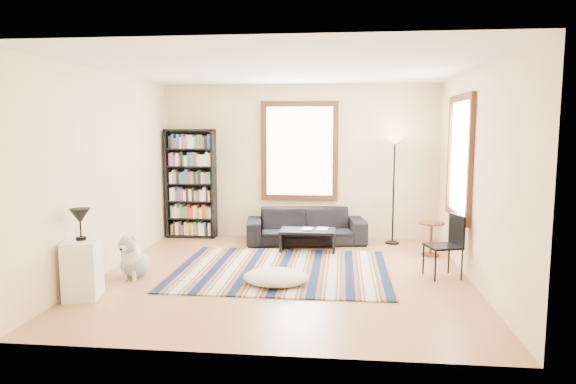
# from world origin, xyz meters

# --- Properties ---
(floor) EXTENTS (5.00, 5.00, 0.10)m
(floor) POSITION_xyz_m (0.00, 0.00, -0.05)
(floor) COLOR #A16949
(floor) RESTS_ON ground
(ceiling) EXTENTS (5.00, 5.00, 0.10)m
(ceiling) POSITION_xyz_m (0.00, 0.00, 2.85)
(ceiling) COLOR white
(ceiling) RESTS_ON floor
(wall_back) EXTENTS (5.00, 0.10, 2.80)m
(wall_back) POSITION_xyz_m (0.00, 2.55, 1.40)
(wall_back) COLOR beige
(wall_back) RESTS_ON floor
(wall_front) EXTENTS (5.00, 0.10, 2.80)m
(wall_front) POSITION_xyz_m (0.00, -2.55, 1.40)
(wall_front) COLOR beige
(wall_front) RESTS_ON floor
(wall_left) EXTENTS (0.10, 5.00, 2.80)m
(wall_left) POSITION_xyz_m (-2.55, 0.00, 1.40)
(wall_left) COLOR beige
(wall_left) RESTS_ON floor
(wall_right) EXTENTS (0.10, 5.00, 2.80)m
(wall_right) POSITION_xyz_m (2.55, 0.00, 1.40)
(wall_right) COLOR beige
(wall_right) RESTS_ON floor
(window_back) EXTENTS (1.20, 0.06, 1.60)m
(window_back) POSITION_xyz_m (0.00, 2.47, 1.60)
(window_back) COLOR white
(window_back) RESTS_ON wall_back
(window_right) EXTENTS (0.06, 1.20, 1.60)m
(window_right) POSITION_xyz_m (2.47, 0.80, 1.60)
(window_right) COLOR white
(window_right) RESTS_ON wall_right
(rug) EXTENTS (3.05, 2.44, 0.02)m
(rug) POSITION_xyz_m (-0.06, 0.24, 0.01)
(rug) COLOR #0B1C39
(rug) RESTS_ON floor
(sofa) EXTENTS (1.12, 2.17, 0.60)m
(sofa) POSITION_xyz_m (0.15, 2.05, 0.30)
(sofa) COLOR black
(sofa) RESTS_ON floor
(bookshelf) EXTENTS (0.90, 0.30, 2.00)m
(bookshelf) POSITION_xyz_m (-1.99, 2.32, 1.00)
(bookshelf) COLOR black
(bookshelf) RESTS_ON floor
(coffee_table) EXTENTS (0.99, 0.69, 0.36)m
(coffee_table) POSITION_xyz_m (0.23, 1.44, 0.18)
(coffee_table) COLOR black
(coffee_table) RESTS_ON floor
(book_a) EXTENTS (0.19, 0.25, 0.02)m
(book_a) POSITION_xyz_m (0.13, 1.44, 0.37)
(book_a) COLOR beige
(book_a) RESTS_ON coffee_table
(book_b) EXTENTS (0.20, 0.26, 0.02)m
(book_b) POSITION_xyz_m (0.38, 1.49, 0.37)
(book_b) COLOR beige
(book_b) RESTS_ON coffee_table
(floor_cushion) EXTENTS (1.03, 0.92, 0.21)m
(floor_cushion) POSITION_xyz_m (-0.06, -0.45, 0.11)
(floor_cushion) COLOR silver
(floor_cushion) RESTS_ON floor
(floor_lamp) EXTENTS (0.40, 0.40, 1.86)m
(floor_lamp) POSITION_xyz_m (1.67, 2.15, 0.93)
(floor_lamp) COLOR black
(floor_lamp) RESTS_ON floor
(side_table) EXTENTS (0.52, 0.52, 0.54)m
(side_table) POSITION_xyz_m (2.20, 1.35, 0.27)
(side_table) COLOR #4D2613
(side_table) RESTS_ON floor
(folding_chair) EXTENTS (0.52, 0.50, 0.86)m
(folding_chair) POSITION_xyz_m (2.15, 0.15, 0.43)
(folding_chair) COLOR black
(folding_chair) RESTS_ON floor
(white_cabinet) EXTENTS (0.49, 0.58, 0.70)m
(white_cabinet) POSITION_xyz_m (-2.30, -1.15, 0.35)
(white_cabinet) COLOR white
(white_cabinet) RESTS_ON floor
(table_lamp) EXTENTS (0.31, 0.31, 0.38)m
(table_lamp) POSITION_xyz_m (-2.30, -1.15, 0.89)
(table_lamp) COLOR black
(table_lamp) RESTS_ON white_cabinet
(dog) EXTENTS (0.48, 0.63, 0.60)m
(dog) POSITION_xyz_m (-2.02, -0.27, 0.30)
(dog) COLOR #ADADAD
(dog) RESTS_ON floor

